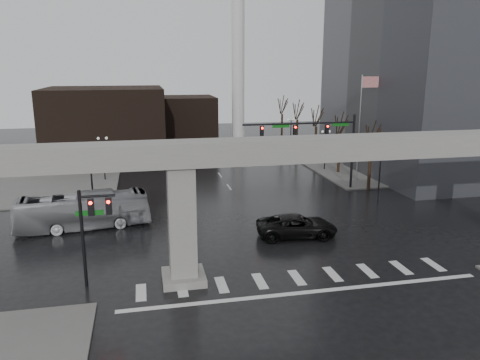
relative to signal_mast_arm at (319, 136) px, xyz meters
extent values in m
plane|color=black|center=(-8.99, -18.80, -5.83)|extent=(160.00, 160.00, 0.00)
cube|color=#64625F|center=(17.01, 17.20, -5.75)|extent=(28.00, 36.00, 0.15)
cube|color=#64625F|center=(-34.99, 17.20, -5.75)|extent=(28.00, 36.00, 0.15)
cube|color=gray|center=(-8.99, -18.80, 2.17)|extent=(48.00, 2.20, 1.40)
cube|color=gray|center=(-15.99, -18.80, -2.18)|extent=(1.60, 1.60, 7.30)
cube|color=gray|center=(-15.99, -18.80, -5.58)|extent=(2.60, 2.60, 0.50)
cube|color=black|center=(-22.99, 23.20, -0.83)|extent=(16.00, 14.00, 10.00)
cube|color=black|center=(-10.99, 33.20, -1.83)|extent=(10.00, 10.00, 8.00)
cylinder|color=silver|center=(-2.99, 27.20, 9.17)|extent=(2.00, 2.00, 30.00)
cylinder|color=gray|center=(-2.99, 27.20, -5.23)|extent=(3.60, 3.60, 1.20)
cylinder|color=black|center=(3.81, 0.00, -1.83)|extent=(0.24, 0.24, 8.00)
cylinder|color=black|center=(-2.19, 0.00, 1.37)|extent=(12.00, 0.18, 0.18)
cube|color=black|center=(0.81, 0.00, 0.72)|extent=(0.35, 0.30, 1.00)
cube|color=black|center=(-2.69, 0.00, 0.72)|extent=(0.35, 0.30, 1.00)
cube|color=black|center=(-6.19, 0.00, 0.72)|extent=(0.35, 0.30, 1.00)
sphere|color=#FF0C05|center=(0.81, -0.18, 1.02)|extent=(0.20, 0.20, 0.20)
cube|color=#0D6113|center=(2.31, 0.00, 1.17)|extent=(1.80, 0.05, 0.35)
cube|color=#0D6113|center=(-4.19, 0.00, 1.17)|extent=(1.80, 0.05, 0.35)
cylinder|color=black|center=(-21.79, -18.30, -2.83)|extent=(0.20, 0.20, 6.00)
cylinder|color=black|center=(-20.79, -18.30, -0.23)|extent=(2.00, 0.14, 0.14)
cube|color=black|center=(-21.19, -18.30, -0.88)|extent=(0.35, 0.30, 1.00)
cube|color=black|center=(-20.19, -18.30, -0.88)|extent=(0.35, 0.30, 1.00)
cube|color=#0D6113|center=(-21.29, -18.30, -1.23)|extent=(1.60, 0.05, 0.30)
cylinder|color=silver|center=(6.01, 3.20, 0.17)|extent=(0.12, 0.12, 12.00)
cube|color=red|center=(7.01, 3.20, 5.37)|extent=(2.00, 0.03, 1.20)
cylinder|color=black|center=(4.51, -4.80, -3.43)|extent=(0.14, 0.14, 4.80)
cube|color=black|center=(4.51, -4.80, -1.08)|extent=(0.90, 0.06, 0.06)
sphere|color=silver|center=(4.06, -4.80, -0.88)|extent=(0.32, 0.32, 0.32)
sphere|color=silver|center=(4.96, -4.80, -0.88)|extent=(0.32, 0.32, 0.32)
cylinder|color=black|center=(4.51, 9.20, -3.43)|extent=(0.14, 0.14, 4.80)
cube|color=black|center=(4.51, 9.20, -1.08)|extent=(0.90, 0.06, 0.06)
sphere|color=silver|center=(4.06, 9.20, -0.88)|extent=(0.32, 0.32, 0.32)
sphere|color=silver|center=(4.96, 9.20, -0.88)|extent=(0.32, 0.32, 0.32)
cylinder|color=black|center=(4.51, 23.20, -3.43)|extent=(0.14, 0.14, 4.80)
cube|color=black|center=(4.51, 23.20, -1.08)|extent=(0.90, 0.06, 0.06)
sphere|color=silver|center=(4.06, 23.20, -0.88)|extent=(0.32, 0.32, 0.32)
sphere|color=silver|center=(4.96, 23.20, -0.88)|extent=(0.32, 0.32, 0.32)
cylinder|color=black|center=(-22.49, -4.80, -3.43)|extent=(0.14, 0.14, 4.80)
cube|color=black|center=(-22.49, -4.80, -1.08)|extent=(0.90, 0.06, 0.06)
sphere|color=silver|center=(-22.94, -4.80, -0.88)|extent=(0.32, 0.32, 0.32)
sphere|color=silver|center=(-22.04, -4.80, -0.88)|extent=(0.32, 0.32, 0.32)
cylinder|color=black|center=(-22.49, 9.20, -3.43)|extent=(0.14, 0.14, 4.80)
cube|color=black|center=(-22.49, 9.20, -1.08)|extent=(0.90, 0.06, 0.06)
sphere|color=silver|center=(-22.94, 9.20, -0.88)|extent=(0.32, 0.32, 0.32)
sphere|color=silver|center=(-22.04, 9.20, -0.88)|extent=(0.32, 0.32, 0.32)
cylinder|color=black|center=(-22.49, 23.20, -3.43)|extent=(0.14, 0.14, 4.80)
cube|color=black|center=(-22.49, 23.20, -1.08)|extent=(0.90, 0.06, 0.06)
sphere|color=silver|center=(-22.94, 23.20, -0.88)|extent=(0.32, 0.32, 0.32)
sphere|color=silver|center=(-22.04, 23.20, -0.88)|extent=(0.32, 0.32, 0.32)
cylinder|color=black|center=(5.51, -0.80, -3.55)|extent=(0.34, 0.34, 4.55)
cylinder|color=black|center=(5.51, -0.80, 0.18)|extent=(0.12, 1.52, 2.98)
cylinder|color=black|center=(6.01, -0.55, -0.05)|extent=(0.83, 1.14, 2.51)
cylinder|color=black|center=(5.51, 7.20, -3.50)|extent=(0.34, 0.34, 4.66)
cylinder|color=black|center=(5.51, 7.20, 0.32)|extent=(0.12, 1.55, 3.05)
cylinder|color=black|center=(6.01, 7.45, 0.08)|extent=(0.85, 1.16, 2.57)
cylinder|color=black|center=(5.51, 15.20, -3.45)|extent=(0.34, 0.34, 4.76)
cylinder|color=black|center=(5.51, 15.20, 0.46)|extent=(0.12, 1.59, 3.11)
cylinder|color=black|center=(6.01, 15.45, 0.22)|extent=(0.86, 1.18, 2.62)
cylinder|color=black|center=(5.51, 23.20, -3.40)|extent=(0.34, 0.34, 4.87)
cylinder|color=black|center=(5.51, 23.20, 0.60)|extent=(0.12, 1.62, 3.18)
cylinder|color=black|center=(6.01, 23.45, 0.35)|extent=(0.88, 1.20, 2.68)
cylinder|color=black|center=(5.51, 31.20, -3.34)|extent=(0.34, 0.34, 4.97)
cylinder|color=black|center=(5.51, 31.20, 0.74)|extent=(0.12, 1.65, 3.25)
cylinder|color=black|center=(6.01, 31.45, 0.48)|extent=(0.89, 1.23, 2.74)
imported|color=black|center=(-6.67, -12.88, -4.96)|extent=(6.48, 3.47, 1.73)
imported|color=#A6A6AB|center=(-23.06, -7.45, -4.35)|extent=(10.82, 3.74, 2.95)
camera|label=1|loc=(-18.10, -45.53, 7.10)|focal=35.00mm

